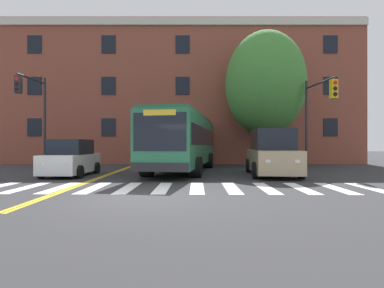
{
  "coord_description": "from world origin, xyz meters",
  "views": [
    {
      "loc": [
        1.52,
        -8.67,
        1.55
      ],
      "look_at": [
        1.51,
        7.89,
        1.58
      ],
      "focal_mm": 28.0,
      "sensor_mm": 36.0,
      "label": 1
    }
  ],
  "objects_px": {
    "traffic_light_near_corner": "(317,108)",
    "street_tree_curbside_large": "(265,84)",
    "car_white_near_lane": "(71,159)",
    "city_bus": "(184,140)",
    "traffic_light_far_corner": "(35,106)",
    "car_teal_behind_bus": "(193,152)",
    "car_tan_far_lane": "(272,154)"
  },
  "relations": [
    {
      "from": "traffic_light_near_corner",
      "to": "street_tree_curbside_large",
      "type": "height_order",
      "value": "street_tree_curbside_large"
    },
    {
      "from": "street_tree_curbside_large",
      "to": "car_white_near_lane",
      "type": "bearing_deg",
      "value": -151.7
    },
    {
      "from": "city_bus",
      "to": "street_tree_curbside_large",
      "type": "xyz_separation_m",
      "value": [
        5.57,
        3.32,
        3.99
      ]
    },
    {
      "from": "city_bus",
      "to": "traffic_light_near_corner",
      "type": "xyz_separation_m",
      "value": [
        7.73,
        -0.21,
        1.89
      ]
    },
    {
      "from": "traffic_light_far_corner",
      "to": "street_tree_curbside_large",
      "type": "distance_m",
      "value": 15.18
    },
    {
      "from": "car_teal_behind_bus",
      "to": "traffic_light_far_corner",
      "type": "xyz_separation_m",
      "value": [
        -9.89,
        -8.32,
        3.12
      ]
    },
    {
      "from": "car_teal_behind_bus",
      "to": "traffic_light_near_corner",
      "type": "distance_m",
      "value": 12.35
    },
    {
      "from": "traffic_light_far_corner",
      "to": "city_bus",
      "type": "bearing_deg",
      "value": -6.77
    },
    {
      "from": "traffic_light_near_corner",
      "to": "traffic_light_far_corner",
      "type": "relative_size",
      "value": 0.93
    },
    {
      "from": "traffic_light_near_corner",
      "to": "car_white_near_lane",
      "type": "bearing_deg",
      "value": -169.5
    },
    {
      "from": "car_white_near_lane",
      "to": "car_teal_behind_bus",
      "type": "relative_size",
      "value": 0.8
    },
    {
      "from": "car_white_near_lane",
      "to": "street_tree_curbside_large",
      "type": "bearing_deg",
      "value": 28.3
    },
    {
      "from": "car_tan_far_lane",
      "to": "car_teal_behind_bus",
      "type": "bearing_deg",
      "value": 108.36
    },
    {
      "from": "city_bus",
      "to": "car_tan_far_lane",
      "type": "relative_size",
      "value": 2.12
    },
    {
      "from": "city_bus",
      "to": "car_white_near_lane",
      "type": "relative_size",
      "value": 2.91
    },
    {
      "from": "city_bus",
      "to": "car_tan_far_lane",
      "type": "distance_m",
      "value": 5.18
    },
    {
      "from": "traffic_light_far_corner",
      "to": "traffic_light_near_corner",
      "type": "bearing_deg",
      "value": -4.4
    },
    {
      "from": "city_bus",
      "to": "traffic_light_far_corner",
      "type": "distance_m",
      "value": 9.66
    },
    {
      "from": "car_white_near_lane",
      "to": "traffic_light_near_corner",
      "type": "height_order",
      "value": "traffic_light_near_corner"
    },
    {
      "from": "traffic_light_far_corner",
      "to": "street_tree_curbside_large",
      "type": "bearing_deg",
      "value": 8.42
    },
    {
      "from": "car_tan_far_lane",
      "to": "traffic_light_near_corner",
      "type": "xyz_separation_m",
      "value": [
        3.24,
        2.27,
        2.59
      ]
    },
    {
      "from": "city_bus",
      "to": "car_teal_behind_bus",
      "type": "height_order",
      "value": "city_bus"
    },
    {
      "from": "car_white_near_lane",
      "to": "car_tan_far_lane",
      "type": "bearing_deg",
      "value": 1.09
    },
    {
      "from": "car_tan_far_lane",
      "to": "car_teal_behind_bus",
      "type": "relative_size",
      "value": 1.1
    },
    {
      "from": "car_teal_behind_bus",
      "to": "street_tree_curbside_large",
      "type": "bearing_deg",
      "value": -50.57
    },
    {
      "from": "street_tree_curbside_large",
      "to": "car_tan_far_lane",
      "type": "bearing_deg",
      "value": -100.53
    },
    {
      "from": "city_bus",
      "to": "car_white_near_lane",
      "type": "distance_m",
      "value": 6.22
    },
    {
      "from": "traffic_light_far_corner",
      "to": "street_tree_curbside_large",
      "type": "relative_size",
      "value": 0.63
    },
    {
      "from": "car_white_near_lane",
      "to": "traffic_light_far_corner",
      "type": "bearing_deg",
      "value": 135.23
    },
    {
      "from": "city_bus",
      "to": "traffic_light_far_corner",
      "type": "height_order",
      "value": "traffic_light_far_corner"
    },
    {
      "from": "car_tan_far_lane",
      "to": "car_teal_behind_bus",
      "type": "height_order",
      "value": "car_tan_far_lane"
    },
    {
      "from": "car_tan_far_lane",
      "to": "city_bus",
      "type": "bearing_deg",
      "value": 151.19
    }
  ]
}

